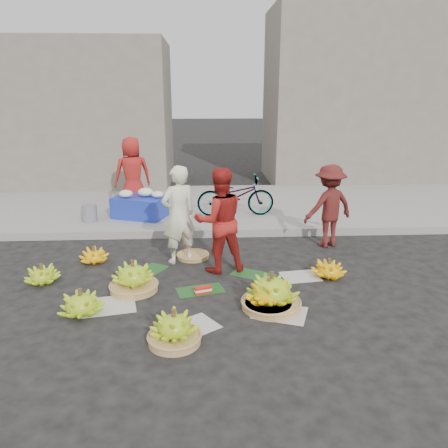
{
  "coord_description": "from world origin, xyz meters",
  "views": [
    {
      "loc": [
        -0.04,
        -5.77,
        2.67
      ],
      "look_at": [
        0.27,
        0.67,
        0.7
      ],
      "focal_mm": 35.0,
      "sensor_mm": 36.0,
      "label": 1
    }
  ],
  "objects_px": {
    "banana_bunch_4": "(271,292)",
    "vendor_cream": "(179,215)",
    "bicycle": "(236,196)",
    "banana_bunch_0": "(133,278)",
    "flower_table": "(140,206)"
  },
  "relations": [
    {
      "from": "banana_bunch_0",
      "to": "bicycle",
      "type": "bearing_deg",
      "value": 63.64
    },
    {
      "from": "banana_bunch_4",
      "to": "bicycle",
      "type": "distance_m",
      "value": 3.99
    },
    {
      "from": "bicycle",
      "to": "banana_bunch_0",
      "type": "bearing_deg",
      "value": 152.28
    },
    {
      "from": "banana_bunch_0",
      "to": "vendor_cream",
      "type": "xyz_separation_m",
      "value": [
        0.59,
        1.06,
        0.6
      ]
    },
    {
      "from": "vendor_cream",
      "to": "banana_bunch_4",
      "type": "bearing_deg",
      "value": 96.85
    },
    {
      "from": "bicycle",
      "to": "flower_table",
      "type": "bearing_deg",
      "value": 90.26
    },
    {
      "from": "banana_bunch_0",
      "to": "bicycle",
      "type": "xyz_separation_m",
      "value": [
        1.67,
        3.37,
        0.35
      ]
    },
    {
      "from": "banana_bunch_4",
      "to": "vendor_cream",
      "type": "distance_m",
      "value": 2.15
    },
    {
      "from": "banana_bunch_0",
      "to": "flower_table",
      "type": "bearing_deg",
      "value": 95.93
    },
    {
      "from": "banana_bunch_0",
      "to": "flower_table",
      "type": "distance_m",
      "value": 3.34
    },
    {
      "from": "banana_bunch_0",
      "to": "vendor_cream",
      "type": "distance_m",
      "value": 1.35
    },
    {
      "from": "bicycle",
      "to": "banana_bunch_4",
      "type": "bearing_deg",
      "value": -179.01
    },
    {
      "from": "banana_bunch_4",
      "to": "flower_table",
      "type": "distance_m",
      "value": 4.48
    },
    {
      "from": "flower_table",
      "to": "bicycle",
      "type": "relative_size",
      "value": 0.74
    },
    {
      "from": "vendor_cream",
      "to": "bicycle",
      "type": "distance_m",
      "value": 2.56
    }
  ]
}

